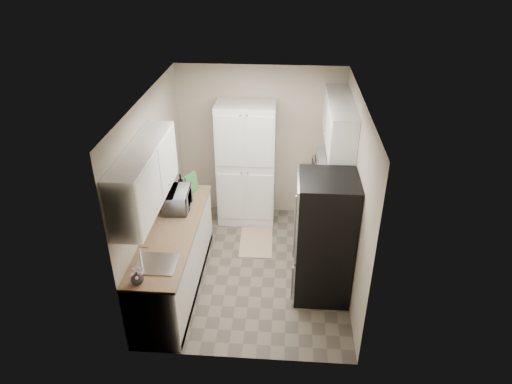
# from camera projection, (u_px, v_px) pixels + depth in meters

# --- Properties ---
(ground) EXTENTS (3.20, 3.20, 0.00)m
(ground) POSITION_uv_depth(u_px,v_px,m) (252.00, 268.00, 6.54)
(ground) COLOR #665B4C
(ground) RESTS_ON ground
(room_shell) EXTENTS (2.64, 3.24, 2.52)m
(room_shell) POSITION_uv_depth(u_px,v_px,m) (250.00, 166.00, 5.73)
(room_shell) COLOR #BDB098
(room_shell) RESTS_ON ground
(pantry_cabinet) EXTENTS (0.90, 0.55, 2.00)m
(pantry_cabinet) POSITION_uv_depth(u_px,v_px,m) (246.00, 164.00, 7.20)
(pantry_cabinet) COLOR white
(pantry_cabinet) RESTS_ON ground
(base_cabinet_left) EXTENTS (0.60, 2.30, 0.88)m
(base_cabinet_left) POSITION_uv_depth(u_px,v_px,m) (175.00, 259.00, 6.01)
(base_cabinet_left) COLOR white
(base_cabinet_left) RESTS_ON ground
(countertop_left) EXTENTS (0.63, 2.33, 0.04)m
(countertop_left) POSITION_uv_depth(u_px,v_px,m) (172.00, 230.00, 5.79)
(countertop_left) COLOR #846647
(countertop_left) RESTS_ON base_cabinet_left
(base_cabinet_right) EXTENTS (0.60, 0.80, 0.88)m
(base_cabinet_right) POSITION_uv_depth(u_px,v_px,m) (320.00, 202.00, 7.29)
(base_cabinet_right) COLOR white
(base_cabinet_right) RESTS_ON ground
(countertop_right) EXTENTS (0.63, 0.83, 0.04)m
(countertop_right) POSITION_uv_depth(u_px,v_px,m) (322.00, 176.00, 7.06)
(countertop_right) COLOR #846647
(countertop_right) RESTS_ON base_cabinet_right
(electric_range) EXTENTS (0.71, 0.78, 1.13)m
(electric_range) POSITION_uv_depth(u_px,v_px,m) (322.00, 228.00, 6.58)
(electric_range) COLOR #B7B7BC
(electric_range) RESTS_ON ground
(refrigerator) EXTENTS (0.70, 0.72, 1.70)m
(refrigerator) POSITION_uv_depth(u_px,v_px,m) (324.00, 239.00, 5.71)
(refrigerator) COLOR #B7B7BC
(refrigerator) RESTS_ON ground
(microwave) EXTENTS (0.36, 0.51, 0.27)m
(microwave) POSITION_uv_depth(u_px,v_px,m) (177.00, 200.00, 6.14)
(microwave) COLOR silver
(microwave) RESTS_ON countertop_left
(wine_bottle) EXTENTS (0.07, 0.07, 0.28)m
(wine_bottle) POSITION_uv_depth(u_px,v_px,m) (181.00, 185.00, 6.48)
(wine_bottle) COLOR black
(wine_bottle) RESTS_ON countertop_left
(flower_vase) EXTENTS (0.14, 0.14, 0.14)m
(flower_vase) POSITION_uv_depth(u_px,v_px,m) (137.00, 278.00, 4.84)
(flower_vase) COLOR white
(flower_vase) RESTS_ON countertop_left
(cutting_board) EXTENTS (0.12, 0.23, 0.30)m
(cutting_board) POSITION_uv_depth(u_px,v_px,m) (192.00, 183.00, 6.51)
(cutting_board) COLOR #37873A
(cutting_board) RESTS_ON countertop_left
(toaster_oven) EXTENTS (0.38, 0.46, 0.25)m
(toaster_oven) POSITION_uv_depth(u_px,v_px,m) (324.00, 168.00, 6.99)
(toaster_oven) COLOR #A6A7AB
(toaster_oven) RESTS_ON countertop_right
(fruit_basket) EXTENTS (0.34, 0.34, 0.12)m
(fruit_basket) POSITION_uv_depth(u_px,v_px,m) (324.00, 157.00, 6.91)
(fruit_basket) COLOR #F46300
(fruit_basket) RESTS_ON toaster_oven
(kitchen_mat) EXTENTS (0.52, 0.81, 0.01)m
(kitchen_mat) POSITION_uv_depth(u_px,v_px,m) (256.00, 242.00, 7.07)
(kitchen_mat) COLOR tan
(kitchen_mat) RESTS_ON ground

